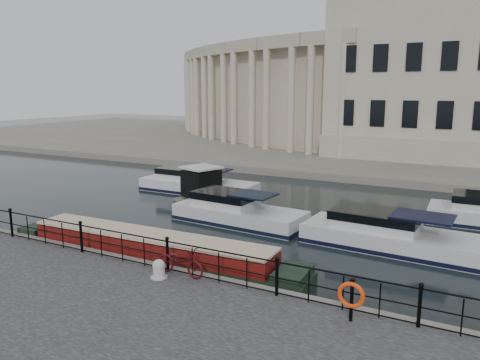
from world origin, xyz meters
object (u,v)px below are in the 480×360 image
(mooring_bollard, at_px, (159,269))
(life_ring_post, at_px, (351,296))
(harbour_hut, at_px, (201,186))
(narrowboat, at_px, (149,254))
(bicycle, at_px, (181,261))

(mooring_bollard, height_order, life_ring_post, life_ring_post)
(mooring_bollard, distance_m, harbour_hut, 12.70)
(narrowboat, relative_size, harbour_hut, 4.04)
(narrowboat, height_order, harbour_hut, harbour_hut)
(narrowboat, bearing_deg, mooring_bollard, -46.45)
(bicycle, xyz_separation_m, life_ring_post, (5.79, -0.50, 0.26))
(mooring_bollard, bearing_deg, life_ring_post, 0.09)
(mooring_bollard, xyz_separation_m, life_ring_post, (6.29, 0.01, 0.45))
(life_ring_post, height_order, harbour_hut, harbour_hut)
(bicycle, distance_m, life_ring_post, 5.82)
(bicycle, xyz_separation_m, harbour_hut, (-6.16, 10.86, -0.08))
(bicycle, relative_size, narrowboat, 0.14)
(bicycle, height_order, harbour_hut, harbour_hut)
(harbour_hut, bearing_deg, mooring_bollard, -45.12)
(mooring_bollard, relative_size, life_ring_post, 0.52)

